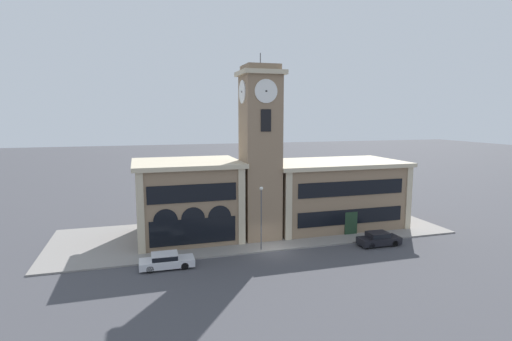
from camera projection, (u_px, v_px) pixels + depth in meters
name	position (u px, v px, depth m)	size (l,w,h in m)	color
ground_plane	(274.00, 252.00, 38.80)	(300.00, 300.00, 0.00)	#424247
sidewalk_kerb	(254.00, 232.00, 45.26)	(43.23, 13.62, 0.15)	gray
clock_tower	(260.00, 153.00, 41.92)	(4.45, 4.45, 19.46)	#897056
town_hall_left_wing	(187.00, 199.00, 42.91)	(11.21, 9.59, 8.36)	#897056
town_hall_right_wing	(333.00, 193.00, 47.85)	(16.14, 9.59, 7.79)	#897056
parked_car_near	(166.00, 260.00, 34.60)	(4.70, 1.95, 1.31)	silver
parked_car_mid	(379.00, 238.00, 40.57)	(4.32, 1.79, 1.42)	black
street_lamp	(261.00, 209.00, 38.42)	(0.36, 0.36, 6.26)	#4C4C51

